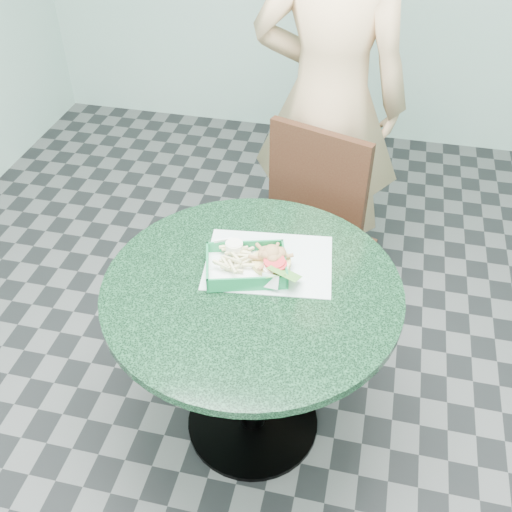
% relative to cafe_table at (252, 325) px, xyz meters
% --- Properties ---
extents(floor, '(4.00, 5.00, 0.02)m').
position_rel_cafe_table_xyz_m(floor, '(0.00, 0.00, -0.58)').
color(floor, '#303335').
rests_on(floor, ground).
extents(cafe_table, '(0.99, 0.99, 0.75)m').
position_rel_cafe_table_xyz_m(cafe_table, '(0.00, 0.00, 0.00)').
color(cafe_table, black).
rests_on(cafe_table, floor).
extents(dining_chair, '(0.46, 0.46, 0.93)m').
position_rel_cafe_table_xyz_m(dining_chair, '(0.11, 0.66, -0.05)').
color(dining_chair, black).
rests_on(dining_chair, floor).
extents(diner_person, '(0.88, 0.60, 2.33)m').
position_rel_cafe_table_xyz_m(diner_person, '(0.10, 1.02, 0.58)').
color(diner_person, tan).
rests_on(diner_person, floor).
extents(placemat, '(0.46, 0.37, 0.00)m').
position_rel_cafe_table_xyz_m(placemat, '(0.03, 0.12, 0.17)').
color(placemat, silver).
rests_on(placemat, cafe_table).
extents(food_basket, '(0.26, 0.19, 0.05)m').
position_rel_cafe_table_xyz_m(food_basket, '(-0.03, 0.06, 0.19)').
color(food_basket, '#12743C').
rests_on(food_basket, placemat).
extents(crab_sandwich, '(0.13, 0.13, 0.08)m').
position_rel_cafe_table_xyz_m(crab_sandwich, '(0.05, 0.07, 0.22)').
color(crab_sandwich, tan).
rests_on(crab_sandwich, food_basket).
extents(fries_pile, '(0.12, 0.13, 0.04)m').
position_rel_cafe_table_xyz_m(fries_pile, '(-0.07, 0.09, 0.21)').
color(fries_pile, beige).
rests_on(fries_pile, food_basket).
extents(sauce_ramekin, '(0.06, 0.06, 0.03)m').
position_rel_cafe_table_xyz_m(sauce_ramekin, '(-0.07, 0.13, 0.22)').
color(sauce_ramekin, white).
rests_on(sauce_ramekin, food_basket).
extents(garnish_cup, '(0.13, 0.12, 0.05)m').
position_rel_cafe_table_xyz_m(garnish_cup, '(0.07, 0.02, 0.21)').
color(garnish_cup, white).
rests_on(garnish_cup, food_basket).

